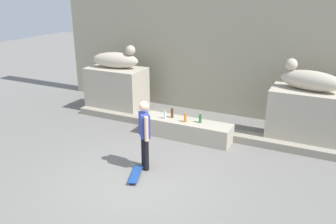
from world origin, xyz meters
The scene contains 14 objects.
ground_plane centered at (0.00, 0.00, 0.00)m, with size 40.00×40.00×0.00m, color slate.
facade_wall centered at (0.00, 5.31, 3.29)m, with size 11.71×0.60×6.58m, color #AFA78B.
pedestal_left centered at (-3.03, 3.69, 0.76)m, with size 1.92×1.12×1.51m, color #B7AD99.
pedestal_right centered at (3.03, 3.69, 0.76)m, with size 1.92×1.12×1.51m, color #B7AD99.
statue_reclining_left centered at (-2.99, 3.69, 1.80)m, with size 1.67×0.80×0.78m.
statue_reclining_right centered at (2.99, 3.70, 1.80)m, with size 1.68×0.86×0.78m.
ledge_block centered at (0.00, 2.60, 0.26)m, with size 2.61×0.67×0.52m, color #B7AD99.
skater centered at (-0.17, 0.56, 0.92)m, with size 0.39×0.43×1.67m.
skateboard centered at (-0.16, 0.10, 0.06)m, with size 0.45×0.82×0.08m.
bottle_orange centered at (0.01, 2.51, 0.64)m, with size 0.07×0.07×0.29m.
bottle_green centered at (0.41, 2.64, 0.64)m, with size 0.08×0.08×0.29m.
bottle_brown centered at (-0.46, 2.66, 0.66)m, with size 0.08×0.08×0.33m.
bottle_clear centered at (-0.61, 2.50, 0.63)m, with size 0.07×0.07×0.26m.
stair_step centered at (0.00, 3.11, 0.10)m, with size 7.98×0.50×0.21m, color gray.
Camera 1 is at (3.56, -5.88, 4.09)m, focal length 37.55 mm.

